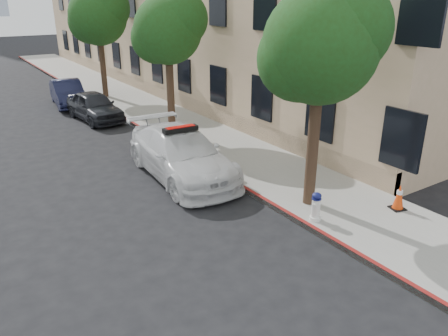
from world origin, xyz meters
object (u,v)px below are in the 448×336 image
fire_hydrant (316,207)px  traffic_cone (399,197)px  police_car (181,154)px  parked_car_mid (95,106)px  parked_car_far (68,93)px

fire_hydrant → traffic_cone: size_ratio=1.06×
traffic_cone → police_car: bearing=122.8°
parked_car_mid → fire_hydrant: bearing=-88.7°
parked_car_mid → traffic_cone: bearing=-79.9°
fire_hydrant → police_car: bearing=80.4°
police_car → parked_car_mid: police_car is taller
police_car → parked_car_far: police_car is taller
traffic_cone → fire_hydrant: bearing=161.1°
police_car → fire_hydrant: size_ratio=7.15×
parked_car_far → fire_hydrant: bearing=-78.2°
police_car → parked_car_far: (-0.33, 11.76, -0.10)m
police_car → traffic_cone: police_car is taller
parked_car_mid → parked_car_far: parked_car_mid is taller
parked_car_mid → traffic_cone: size_ratio=5.49×
parked_car_far → fire_hydrant: 16.47m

